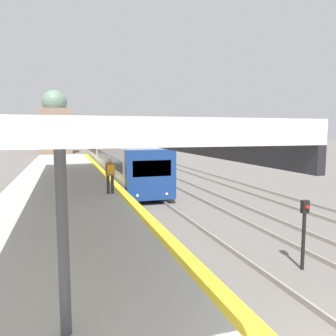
{
  "coord_description": "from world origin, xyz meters",
  "views": [
    {
      "loc": [
        -4.3,
        -3.0,
        3.87
      ],
      "look_at": [
        1.81,
        16.22,
        1.6
      ],
      "focal_mm": 35.0,
      "sensor_mm": 36.0,
      "label": 1
    }
  ],
  "objects_px": {
    "train_far": "(125,143)",
    "signal_mast_far": "(148,137)",
    "signal_post_near": "(304,227)",
    "person_on_platform": "(110,173)",
    "train_near": "(111,154)"
  },
  "relations": [
    {
      "from": "person_on_platform",
      "to": "train_far",
      "type": "relative_size",
      "value": 0.04
    },
    {
      "from": "person_on_platform",
      "to": "signal_mast_far",
      "type": "bearing_deg",
      "value": 73.43
    },
    {
      "from": "signal_post_near",
      "to": "signal_mast_far",
      "type": "distance_m",
      "value": 46.69
    },
    {
      "from": "signal_mast_far",
      "to": "signal_post_near",
      "type": "bearing_deg",
      "value": -98.73
    },
    {
      "from": "train_near",
      "to": "train_far",
      "type": "xyz_separation_m",
      "value": [
        7.24,
        32.93,
        -0.05
      ]
    },
    {
      "from": "person_on_platform",
      "to": "train_near",
      "type": "distance_m",
      "value": 16.63
    },
    {
      "from": "person_on_platform",
      "to": "train_near",
      "type": "height_order",
      "value": "train_near"
    },
    {
      "from": "person_on_platform",
      "to": "signal_mast_far",
      "type": "height_order",
      "value": "signal_mast_far"
    },
    {
      "from": "signal_mast_far",
      "to": "person_on_platform",
      "type": "bearing_deg",
      "value": -106.57
    },
    {
      "from": "signal_post_near",
      "to": "signal_mast_far",
      "type": "height_order",
      "value": "signal_mast_far"
    },
    {
      "from": "train_near",
      "to": "signal_mast_far",
      "type": "height_order",
      "value": "signal_mast_far"
    },
    {
      "from": "person_on_platform",
      "to": "signal_mast_far",
      "type": "distance_m",
      "value": 39.86
    },
    {
      "from": "person_on_platform",
      "to": "train_far",
      "type": "height_order",
      "value": "train_far"
    },
    {
      "from": "train_near",
      "to": "signal_mast_far",
      "type": "bearing_deg",
      "value": 67.35
    },
    {
      "from": "train_far",
      "to": "signal_mast_far",
      "type": "relative_size",
      "value": 9.22
    }
  ]
}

